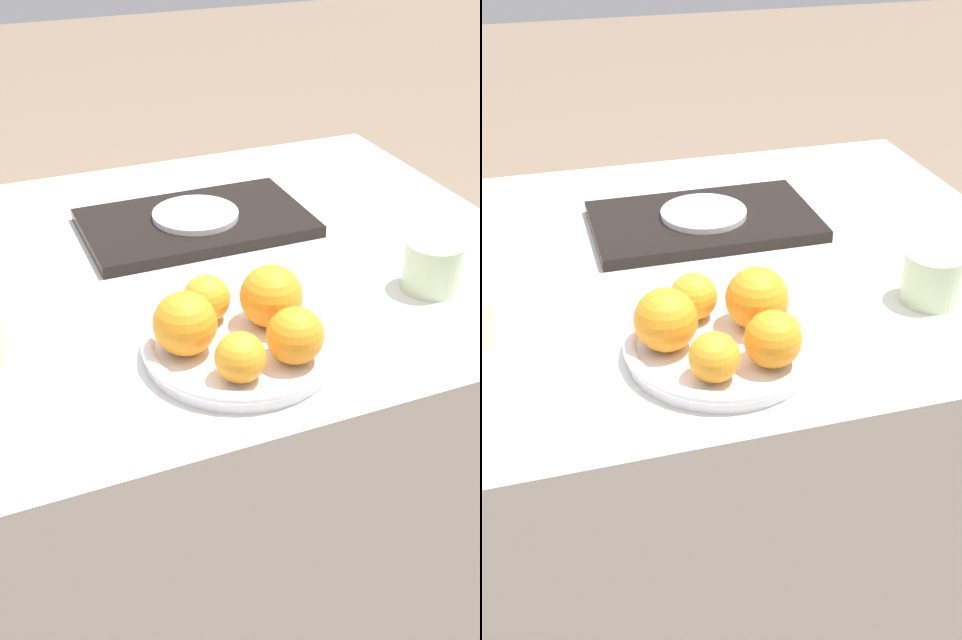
# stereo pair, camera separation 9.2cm
# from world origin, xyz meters

# --- Properties ---
(ground_plane) EXTENTS (12.00, 12.00, 0.00)m
(ground_plane) POSITION_xyz_m (0.00, 0.00, 0.00)
(ground_plane) COLOR #7A6651
(table) EXTENTS (1.14, 0.85, 0.77)m
(table) POSITION_xyz_m (0.00, 0.00, 0.38)
(table) COLOR silver
(table) RESTS_ON ground_plane
(fruit_platter) EXTENTS (0.25, 0.25, 0.03)m
(fruit_platter) POSITION_xyz_m (0.01, -0.26, 0.78)
(fruit_platter) COLOR silver
(fruit_platter) RESTS_ON table
(orange_0) EXTENTS (0.08, 0.08, 0.08)m
(orange_0) POSITION_xyz_m (0.06, -0.24, 0.83)
(orange_0) COLOR orange
(orange_0) RESTS_ON fruit_platter
(orange_1) EXTENTS (0.06, 0.06, 0.06)m
(orange_1) POSITION_xyz_m (-0.02, -0.33, 0.82)
(orange_1) COLOR orange
(orange_1) RESTS_ON fruit_platter
(orange_2) EXTENTS (0.08, 0.08, 0.08)m
(orange_2) POSITION_xyz_m (-0.06, -0.25, 0.83)
(orange_2) COLOR orange
(orange_2) RESTS_ON fruit_platter
(orange_3) EXTENTS (0.06, 0.06, 0.06)m
(orange_3) POSITION_xyz_m (-0.01, -0.19, 0.82)
(orange_3) COLOR orange
(orange_3) RESTS_ON fruit_platter
(orange_4) EXTENTS (0.07, 0.07, 0.07)m
(orange_4) POSITION_xyz_m (0.05, -0.32, 0.82)
(orange_4) COLOR orange
(orange_4) RESTS_ON fruit_platter
(serving_tray) EXTENTS (0.37, 0.23, 0.02)m
(serving_tray) POSITION_xyz_m (0.08, 0.10, 0.78)
(serving_tray) COLOR black
(serving_tray) RESTS_ON table
(side_plate) EXTENTS (0.14, 0.14, 0.01)m
(side_plate) POSITION_xyz_m (0.08, 0.10, 0.79)
(side_plate) COLOR white
(side_plate) RESTS_ON serving_tray
(cup_3) EXTENTS (0.08, 0.08, 0.07)m
(cup_3) POSITION_xyz_m (0.32, -0.21, 0.80)
(cup_3) COLOR #B7CC9E
(cup_3) RESTS_ON table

